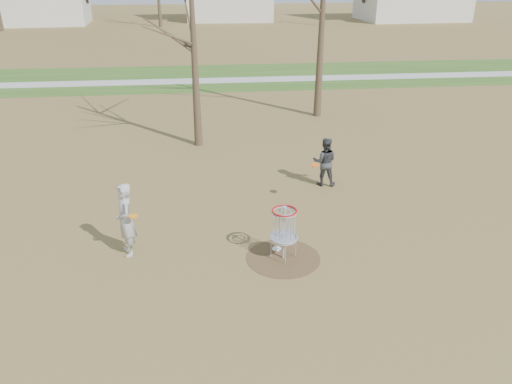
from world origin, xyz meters
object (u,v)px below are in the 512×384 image
Objects in this scene: player_standing at (125,220)px; player_throwing at (325,162)px; disc_grounded at (277,249)px; disc_golf_basket at (284,225)px.

player_throwing is (5.71, 3.58, -0.14)m from player_standing.
player_standing reaches higher than player_throwing.
disc_grounded is at bearing 73.97° from player_throwing.
player_standing reaches higher than disc_grounded.
disc_grounded is 0.16× the size of disc_golf_basket.
player_standing is at bearing 170.39° from disc_golf_basket.
player_standing is 3.79m from disc_golf_basket.
player_standing is 1.37× the size of disc_golf_basket.
disc_golf_basket is at bearing 77.50° from player_throwing.
disc_grounded is 0.99m from disc_golf_basket.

